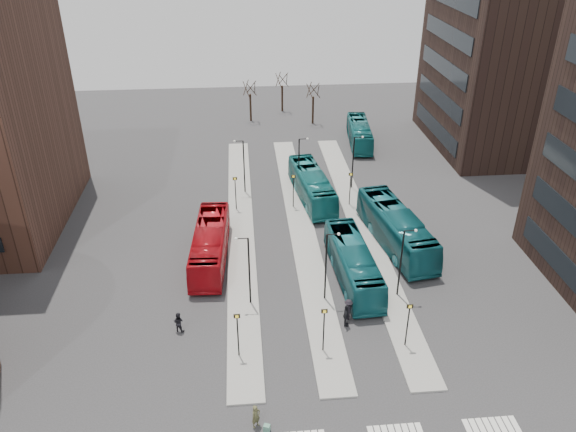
{
  "coord_description": "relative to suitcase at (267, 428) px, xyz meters",
  "views": [
    {
      "loc": [
        -3.6,
        -18.15,
        28.01
      ],
      "look_at": [
        0.09,
        23.23,
        5.0
      ],
      "focal_mm": 35.0,
      "sensor_mm": 36.0,
      "label": 1
    }
  ],
  "objects": [
    {
      "name": "island_left",
      "position": [
        -1.21,
        24.6,
        -0.17
      ],
      "size": [
        2.5,
        45.0,
        0.15
      ],
      "primitive_type": "cube",
      "color": "gray",
      "rests_on": "ground"
    },
    {
      "name": "island_mid",
      "position": [
        4.79,
        24.6,
        -0.17
      ],
      "size": [
        2.5,
        45.0,
        0.15
      ],
      "primitive_type": "cube",
      "color": "gray",
      "rests_on": "ground"
    },
    {
      "name": "island_right",
      "position": [
        10.79,
        24.6,
        -0.17
      ],
      "size": [
        2.5,
        45.0,
        0.15
      ],
      "primitive_type": "cube",
      "color": "gray",
      "rests_on": "ground"
    },
    {
      "name": "suitcase",
      "position": [
        0.0,
        0.0,
        0.0
      ],
      "size": [
        0.47,
        0.43,
        0.48
      ],
      "primitive_type": "cube",
      "rotation": [
        0.0,
        0.0,
        -0.36
      ],
      "color": "#1B4596",
      "rests_on": "ground"
    },
    {
      "name": "red_bus",
      "position": [
        -3.95,
        19.37,
        1.38
      ],
      "size": [
        3.4,
        11.82,
        3.25
      ],
      "primitive_type": "imported",
      "rotation": [
        0.0,
        0.0,
        -0.06
      ],
      "color": "#B00D16",
      "rests_on": "ground"
    },
    {
      "name": "teal_bus_a",
      "position": [
        8.18,
        15.28,
        1.35
      ],
      "size": [
        3.31,
        11.6,
        3.19
      ],
      "primitive_type": "imported",
      "rotation": [
        0.0,
        0.0,
        0.06
      ],
      "color": "#135962",
      "rests_on": "ground"
    },
    {
      "name": "teal_bus_b",
      "position": [
        6.58,
        30.44,
        1.39
      ],
      "size": [
        4.14,
        11.94,
        3.26
      ],
      "primitive_type": "imported",
      "rotation": [
        0.0,
        0.0,
        0.12
      ],
      "color": "#166D6F",
      "rests_on": "ground"
    },
    {
      "name": "teal_bus_c",
      "position": [
        13.18,
        20.39,
        1.55
      ],
      "size": [
        4.99,
        13.18,
        3.58
      ],
      "primitive_type": "imported",
      "rotation": [
        0.0,
        0.0,
        0.16
      ],
      "color": "#12565E",
      "rests_on": "ground"
    },
    {
      "name": "teal_bus_d",
      "position": [
        14.94,
        45.93,
        1.25
      ],
      "size": [
        3.55,
        10.93,
        2.99
      ],
      "primitive_type": "imported",
      "rotation": [
        0.0,
        0.0,
        -0.1
      ],
      "color": "#156669",
      "rests_on": "ground"
    },
    {
      "name": "traveller",
      "position": [
        -0.63,
        0.43,
        0.59
      ],
      "size": [
        0.73,
        0.69,
        1.67
      ],
      "primitive_type": "imported",
      "rotation": [
        0.0,
        0.0,
        0.64
      ],
      "color": "brown",
      "rests_on": "ground"
    },
    {
      "name": "commuter_a",
      "position": [
        -6.05,
        9.78,
        0.59
      ],
      "size": [
        0.97,
        0.87,
        1.66
      ],
      "primitive_type": "imported",
      "rotation": [
        0.0,
        0.0,
        2.79
      ],
      "color": "black",
      "rests_on": "ground"
    },
    {
      "name": "commuter_b",
      "position": [
        6.53,
        9.29,
        0.69
      ],
      "size": [
        0.69,
        1.17,
        1.86
      ],
      "primitive_type": "imported",
      "rotation": [
        0.0,
        0.0,
        1.35
      ],
      "color": "black",
      "rests_on": "ground"
    },
    {
      "name": "commuter_c",
      "position": [
        6.83,
        10.07,
        0.64
      ],
      "size": [
        1.0,
        1.3,
        1.77
      ],
      "primitive_type": "imported",
      "rotation": [
        0.0,
        0.0,
        4.38
      ],
      "color": "black",
      "rests_on": "ground"
    },
    {
      "name": "tower_far",
      "position": [
        34.77,
        44.6,
        14.76
      ],
      "size": [
        20.12,
        20.0,
        30.0
      ],
      "color": "black",
      "rests_on": "ground"
    },
    {
      "name": "sign_poles",
      "position": [
        4.39,
        17.6,
        2.17
      ],
      "size": [
        12.45,
        22.12,
        3.65
      ],
      "color": "black",
      "rests_on": "ground"
    },
    {
      "name": "lamp_posts",
      "position": [
        5.43,
        22.6,
        3.34
      ],
      "size": [
        14.04,
        20.24,
        6.12
      ],
      "color": "black",
      "rests_on": "ground"
    },
    {
      "name": "bare_trees",
      "position": [
        5.46,
        57.27,
        2.48
      ],
      "size": [
        10.97,
        8.14,
        5.9
      ],
      "color": "black",
      "rests_on": "ground"
    }
  ]
}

